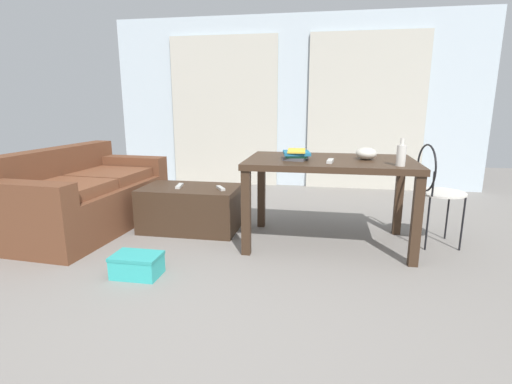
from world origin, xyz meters
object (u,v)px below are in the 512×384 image
(couch, at_px, (82,197))
(shoebox, at_px, (137,265))
(craft_table, at_px, (330,170))
(wire_chair, at_px, (434,183))
(tv_remote_secondary, at_px, (221,188))
(coffee_table, at_px, (191,208))
(bottle_near, at_px, (401,155))
(tv_remote_on_table, at_px, (330,161))
(book_stack, at_px, (296,155))
(tv_remote_primary, at_px, (179,186))
(bowl, at_px, (366,154))

(couch, height_order, shoebox, couch)
(couch, xyz_separation_m, craft_table, (2.38, -0.03, 0.35))
(wire_chair, distance_m, tv_remote_secondary, 1.87)
(coffee_table, bearing_deg, wire_chair, -0.57)
(tv_remote_secondary, relative_size, shoebox, 0.48)
(bottle_near, relative_size, shoebox, 0.62)
(couch, xyz_separation_m, shoebox, (1.04, -0.94, -0.23))
(couch, xyz_separation_m, tv_remote_on_table, (2.38, -0.21, 0.45))
(book_stack, height_order, shoebox, book_stack)
(craft_table, xyz_separation_m, bottle_near, (0.52, -0.27, 0.18))
(bottle_near, bearing_deg, coffee_table, 166.67)
(tv_remote_secondary, bearing_deg, wire_chair, -31.96)
(coffee_table, distance_m, craft_table, 1.39)
(couch, distance_m, tv_remote_primary, 0.98)
(tv_remote_on_table, xyz_separation_m, tv_remote_primary, (-1.41, 0.33, -0.33))
(book_stack, bearing_deg, bowl, 9.97)
(coffee_table, relative_size, bowl, 5.31)
(tv_remote_primary, height_order, shoebox, tv_remote_primary)
(craft_table, bearing_deg, tv_remote_primary, 174.20)
(tv_remote_primary, bearing_deg, tv_remote_secondary, -13.33)
(bottle_near, xyz_separation_m, book_stack, (-0.80, 0.20, -0.04))
(bowl, bearing_deg, tv_remote_primary, 176.23)
(couch, relative_size, wire_chair, 2.00)
(bottle_near, xyz_separation_m, tv_remote_primary, (-1.93, 0.42, -0.40))
(couch, height_order, tv_remote_primary, couch)
(shoebox, bearing_deg, wire_chair, 25.50)
(tv_remote_primary, relative_size, tv_remote_secondary, 1.12)
(couch, xyz_separation_m, bottle_near, (2.89, -0.30, 0.53))
(coffee_table, relative_size, tv_remote_on_table, 5.61)
(wire_chair, bearing_deg, tv_remote_secondary, -179.26)
(tv_remote_primary, bearing_deg, wire_chair, -9.52)
(tv_remote_secondary, bearing_deg, coffee_table, 139.11)
(coffee_table, bearing_deg, craft_table, -6.97)
(tv_remote_primary, bearing_deg, bottle_near, -21.59)
(wire_chair, distance_m, bowl, 0.64)
(bottle_near, bearing_deg, wire_chair, 49.00)
(wire_chair, relative_size, tv_remote_secondary, 5.43)
(couch, xyz_separation_m, coffee_table, (1.06, 0.14, -0.10))
(wire_chair, xyz_separation_m, bowl, (-0.58, -0.11, 0.25))
(tv_remote_primary, bearing_deg, bowl, -13.18)
(coffee_table, distance_m, tv_remote_primary, 0.24)
(couch, distance_m, coffee_table, 1.08)
(craft_table, relative_size, bottle_near, 6.63)
(craft_table, bearing_deg, wire_chair, 9.00)
(coffee_table, relative_size, tv_remote_secondary, 5.69)
(couch, bearing_deg, craft_table, -0.61)
(book_stack, distance_m, shoebox, 1.53)
(bottle_near, distance_m, tv_remote_primary, 2.01)
(shoebox, bearing_deg, tv_remote_on_table, 28.78)
(wire_chair, distance_m, shoebox, 2.49)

